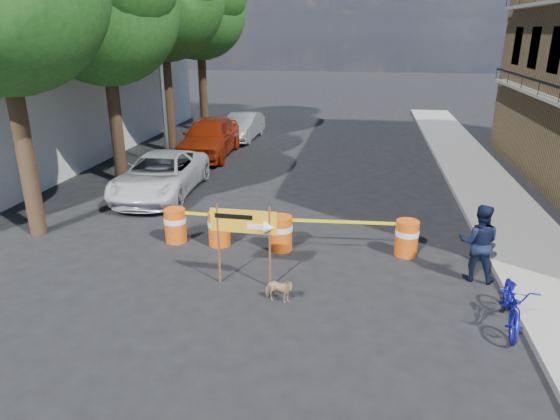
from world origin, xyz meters
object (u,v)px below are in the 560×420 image
(barrel_far_right, at_px, (407,237))
(dog, at_px, (279,290))
(barrel_mid_left, at_px, (219,228))
(sedan_silver, at_px, (243,126))
(sedan_red, at_px, (210,137))
(barrel_mid_right, at_px, (281,233))
(barrel_far_left, at_px, (175,225))
(suv_white, at_px, (160,175))
(detour_sign, at_px, (252,228))
(bicycle, at_px, (516,280))
(pedestrian, at_px, (479,243))

(barrel_far_right, xyz_separation_m, dog, (-2.73, -2.78, -0.20))
(barrel_mid_left, distance_m, dog, 3.30)
(dog, height_order, sedan_silver, sedan_silver)
(sedan_red, bearing_deg, barrel_mid_left, -74.01)
(barrel_mid_right, relative_size, dog, 1.42)
(barrel_far_left, distance_m, barrel_far_right, 5.94)
(barrel_far_left, bearing_deg, barrel_far_right, 1.30)
(suv_white, relative_size, sedan_silver, 1.24)
(barrel_far_left, distance_m, suv_white, 4.22)
(barrel_far_left, xyz_separation_m, sedan_silver, (-1.33, 13.06, 0.19))
(barrel_far_left, distance_m, dog, 4.16)
(barrel_far_right, xyz_separation_m, suv_white, (-7.86, 3.61, 0.22))
(barrel_far_right, height_order, detour_sign, detour_sign)
(barrel_far_left, height_order, bicycle, bicycle)
(detour_sign, xyz_separation_m, sedan_red, (-4.46, 11.38, -0.50))
(barrel_far_right, distance_m, pedestrian, 1.83)
(detour_sign, distance_m, suv_white, 7.34)
(detour_sign, height_order, sedan_red, detour_sign)
(barrel_mid_left, xyz_separation_m, dog, (2.01, -2.61, -0.20))
(barrel_mid_left, height_order, sedan_red, sedan_red)
(barrel_mid_right, bearing_deg, suv_white, 141.24)
(bicycle, relative_size, sedan_silver, 0.47)
(barrel_mid_left, bearing_deg, dog, -52.45)
(sedan_silver, bearing_deg, barrel_far_right, -58.13)
(suv_white, bearing_deg, detour_sign, -55.04)
(barrel_mid_left, relative_size, dog, 1.42)
(barrel_far_right, height_order, sedan_red, sedan_red)
(suv_white, distance_m, sedan_red, 5.59)
(suv_white, bearing_deg, sedan_red, 87.32)
(bicycle, height_order, sedan_silver, bicycle)
(barrel_far_left, distance_m, barrel_mid_left, 1.20)
(dog, height_order, suv_white, suv_white)
(dog, bearing_deg, suv_white, 49.02)
(pedestrian, bearing_deg, suv_white, -15.53)
(detour_sign, height_order, bicycle, bicycle)
(barrel_far_left, bearing_deg, dog, -39.48)
(pedestrian, distance_m, sedan_red, 13.84)
(detour_sign, height_order, pedestrian, detour_sign)
(barrel_far_left, xyz_separation_m, bicycle, (7.67, -2.75, 0.48))
(detour_sign, bearing_deg, sedan_red, 112.68)
(barrel_far_left, relative_size, dog, 1.42)
(pedestrian, xyz_separation_m, sedan_silver, (-8.70, 13.98, -0.22))
(barrel_mid_right, distance_m, suv_white, 6.10)
(bicycle, bearing_deg, barrel_mid_right, 159.59)
(bicycle, bearing_deg, suv_white, 154.43)
(barrel_mid_right, relative_size, detour_sign, 0.49)
(barrel_mid_right, bearing_deg, sedan_silver, 107.57)
(detour_sign, bearing_deg, barrel_mid_left, 124.78)
(barrel_far_right, bearing_deg, barrel_far_left, -178.70)
(barrel_far_left, relative_size, bicycle, 0.47)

